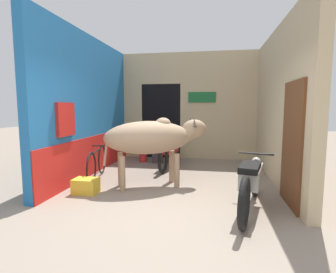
# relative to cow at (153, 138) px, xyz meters

# --- Properties ---
(ground_plane) EXTENTS (30.00, 30.00, 0.00)m
(ground_plane) POSITION_rel_cow_xyz_m (0.40, -1.43, -0.99)
(ground_plane) COLOR gray
(wall_left_shopfront) EXTENTS (0.25, 4.43, 3.24)m
(wall_left_shopfront) POSITION_rel_cow_xyz_m (-1.73, 0.77, 0.58)
(wall_left_shopfront) COLOR #236BAD
(wall_left_shopfront) RESTS_ON ground_plane
(wall_back_with_doorway) EXTENTS (4.09, 0.93, 3.24)m
(wall_back_with_doorway) POSITION_rel_cow_xyz_m (0.01, 3.30, 0.42)
(wall_back_with_doorway) COLOR #C6B289
(wall_back_with_doorway) RESTS_ON ground_plane
(wall_right_with_door) EXTENTS (0.22, 4.43, 3.24)m
(wall_right_with_door) POSITION_rel_cow_xyz_m (2.53, 0.73, 0.61)
(wall_right_with_door) COLOR #C6B289
(wall_right_with_door) RESTS_ON ground_plane
(cow) EXTENTS (2.12, 1.37, 1.40)m
(cow) POSITION_rel_cow_xyz_m (0.00, 0.00, 0.00)
(cow) COLOR tan
(cow) RESTS_ON ground_plane
(motorcycle_near) EXTENTS (0.73, 2.10, 0.81)m
(motorcycle_near) POSITION_rel_cow_xyz_m (1.77, -0.96, -0.52)
(motorcycle_near) COLOR black
(motorcycle_near) RESTS_ON ground_plane
(motorcycle_far) EXTENTS (0.58, 2.03, 0.79)m
(motorcycle_far) POSITION_rel_cow_xyz_m (0.06, 1.73, -0.54)
(motorcycle_far) COLOR black
(motorcycle_far) RESTS_ON ground_plane
(bicycle) EXTENTS (0.48, 1.64, 0.71)m
(bicycle) POSITION_rel_cow_xyz_m (-1.35, 0.29, -0.63)
(bicycle) COLOR black
(bicycle) RESTS_ON ground_plane
(shopkeeper_seated) EXTENTS (0.41, 0.34, 1.23)m
(shopkeeper_seated) POSITION_rel_cow_xyz_m (-0.38, 2.30, -0.34)
(shopkeeper_seated) COLOR #3D3842
(shopkeeper_seated) RESTS_ON ground_plane
(plastic_stool) EXTENTS (0.32, 0.32, 0.48)m
(plastic_stool) POSITION_rel_cow_xyz_m (-0.83, 2.25, -0.74)
(plastic_stool) COLOR red
(plastic_stool) RESTS_ON ground_plane
(crate) EXTENTS (0.44, 0.32, 0.28)m
(crate) POSITION_rel_cow_xyz_m (-1.13, -0.67, -0.85)
(crate) COLOR gold
(crate) RESTS_ON ground_plane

